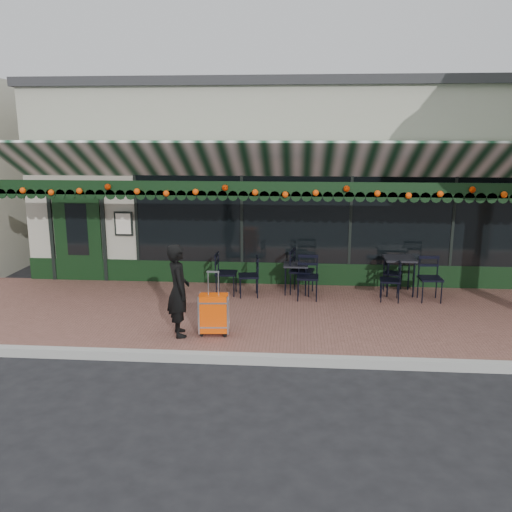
# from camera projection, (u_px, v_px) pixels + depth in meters

# --- Properties ---
(ground) EXTENTS (80.00, 80.00, 0.00)m
(ground) POSITION_uv_depth(u_px,v_px,m) (279.00, 362.00, 8.49)
(ground) COLOR black
(ground) RESTS_ON ground
(sidewalk) EXTENTS (18.00, 4.00, 0.15)m
(sidewalk) POSITION_uv_depth(u_px,v_px,m) (283.00, 316.00, 10.42)
(sidewalk) COLOR brown
(sidewalk) RESTS_ON ground
(curb) EXTENTS (18.00, 0.16, 0.15)m
(curb) POSITION_uv_depth(u_px,v_px,m) (279.00, 360.00, 8.40)
(curb) COLOR #9E9E99
(curb) RESTS_ON ground
(restaurant_building) EXTENTS (12.00, 9.60, 4.50)m
(restaurant_building) POSITION_uv_depth(u_px,v_px,m) (290.00, 177.00, 15.60)
(restaurant_building) COLOR #A09E8B
(restaurant_building) RESTS_ON ground
(woman) EXTENTS (0.56, 0.67, 1.58)m
(woman) POSITION_uv_depth(u_px,v_px,m) (178.00, 290.00, 9.07)
(woman) COLOR black
(woman) RESTS_ON sidewalk
(suitcase) EXTENTS (0.50, 0.31, 1.11)m
(suitcase) POSITION_uv_depth(u_px,v_px,m) (214.00, 314.00, 9.16)
(suitcase) COLOR #F04907
(suitcase) RESTS_ON sidewalk
(cafe_table_a) EXTENTS (0.64, 0.64, 0.79)m
(cafe_table_a) POSITION_uv_depth(u_px,v_px,m) (399.00, 261.00, 11.46)
(cafe_table_a) COLOR black
(cafe_table_a) RESTS_ON sidewalk
(cafe_table_b) EXTENTS (0.52, 0.52, 0.64)m
(cafe_table_b) POSITION_uv_depth(u_px,v_px,m) (296.00, 267.00, 11.54)
(cafe_table_b) COLOR black
(cafe_table_b) RESTS_ON sidewalk
(chair_a_left) EXTENTS (0.46, 0.46, 0.84)m
(chair_a_left) POSITION_uv_depth(u_px,v_px,m) (390.00, 281.00, 11.03)
(chair_a_left) COLOR black
(chair_a_left) RESTS_ON sidewalk
(chair_a_right) EXTENTS (0.48, 0.48, 0.76)m
(chair_a_right) POSITION_uv_depth(u_px,v_px,m) (393.00, 274.00, 11.74)
(chair_a_right) COLOR black
(chair_a_right) RESTS_ON sidewalk
(chair_a_front) EXTENTS (0.48, 0.48, 0.92)m
(chair_a_front) POSITION_uv_depth(u_px,v_px,m) (430.00, 279.00, 11.01)
(chair_a_front) COLOR black
(chair_a_front) RESTS_ON sidewalk
(chair_b_left) EXTENTS (0.49, 0.49, 0.86)m
(chair_b_left) POSITION_uv_depth(u_px,v_px,m) (249.00, 276.00, 11.34)
(chair_b_left) COLOR black
(chair_b_left) RESTS_ON sidewalk
(chair_b_right) EXTENTS (0.58, 0.58, 0.97)m
(chair_b_right) POSITION_uv_depth(u_px,v_px,m) (302.00, 271.00, 11.52)
(chair_b_right) COLOR black
(chair_b_right) RESTS_ON sidewalk
(chair_b_front) EXTENTS (0.47, 0.47, 0.92)m
(chair_b_front) POSITION_uv_depth(u_px,v_px,m) (308.00, 278.00, 11.12)
(chair_b_front) COLOR black
(chair_b_front) RESTS_ON sidewalk
(chair_solo) EXTENTS (0.46, 0.46, 0.91)m
(chair_solo) POSITION_uv_depth(u_px,v_px,m) (226.00, 273.00, 11.46)
(chair_solo) COLOR black
(chair_solo) RESTS_ON sidewalk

